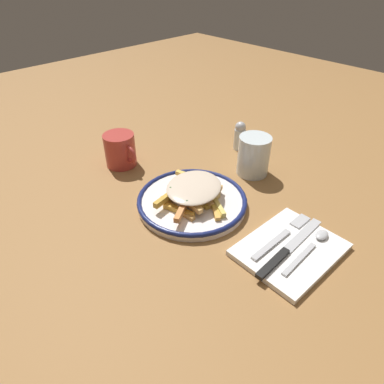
{
  "coord_description": "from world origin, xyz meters",
  "views": [
    {
      "loc": [
        0.44,
        -0.42,
        0.48
      ],
      "look_at": [
        0.0,
        0.0,
        0.04
      ],
      "focal_mm": 32.22,
      "sensor_mm": 36.0,
      "label": 1
    }
  ],
  "objects": [
    {
      "name": "plate",
      "position": [
        0.0,
        0.0,
        0.01
      ],
      "size": [
        0.24,
        0.24,
        0.02
      ],
      "color": "white",
      "rests_on": "ground_plane"
    },
    {
      "name": "salt_shaker",
      "position": [
        -0.1,
        0.28,
        0.04
      ],
      "size": [
        0.03,
        0.03,
        0.08
      ],
      "color": "silver",
      "rests_on": "ground_plane"
    },
    {
      "name": "fork",
      "position": [
        0.2,
        0.05,
        0.01
      ],
      "size": [
        0.02,
        0.18,
        0.01
      ],
      "color": "silver",
      "rests_on": "napkin"
    },
    {
      "name": "fries_heap",
      "position": [
        0.01,
        0.0,
        0.04
      ],
      "size": [
        0.18,
        0.18,
        0.04
      ],
      "color": "gold",
      "rests_on": "plate"
    },
    {
      "name": "knife",
      "position": [
        0.23,
        0.01,
        0.01
      ],
      "size": [
        0.02,
        0.21,
        0.01
      ],
      "color": "black",
      "rests_on": "napkin"
    },
    {
      "name": "coffee_mug",
      "position": [
        -0.25,
        -0.01,
        0.04
      ],
      "size": [
        0.11,
        0.08,
        0.09
      ],
      "color": "#B53933",
      "rests_on": "ground_plane"
    },
    {
      "name": "spoon",
      "position": [
        0.26,
        0.07,
        0.02
      ],
      "size": [
        0.02,
        0.15,
        0.01
      ],
      "color": "silver",
      "rests_on": "napkin"
    },
    {
      "name": "water_glass",
      "position": [
        0.01,
        0.2,
        0.05
      ],
      "size": [
        0.08,
        0.08,
        0.1
      ],
      "primitive_type": "cylinder",
      "color": "silver",
      "rests_on": "ground_plane"
    },
    {
      "name": "ground_plane",
      "position": [
        0.0,
        0.0,
        0.0
      ],
      "size": [
        2.6,
        2.6,
        0.0
      ],
      "primitive_type": "plane",
      "color": "olive"
    },
    {
      "name": "napkin",
      "position": [
        0.23,
        0.03,
        0.01
      ],
      "size": [
        0.16,
        0.2,
        0.01
      ],
      "primitive_type": "cube",
      "rotation": [
        0.0,
        0.0,
        -0.03
      ],
      "color": "white",
      "rests_on": "ground_plane"
    }
  ]
}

